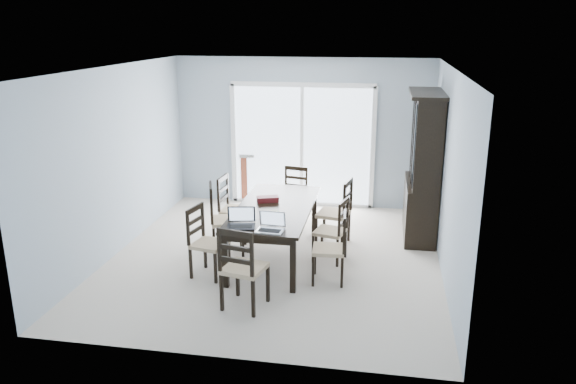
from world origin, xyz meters
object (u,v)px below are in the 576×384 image
at_px(laptop_dark, 241,223).
at_px(chair_left_far, 230,201).
at_px(game_box, 268,199).
at_px(chair_end_near, 240,260).
at_px(chair_left_near, 203,234).
at_px(dining_table, 275,212).
at_px(laptop_silver, 270,227).
at_px(chair_right_far, 340,205).
at_px(chair_end_far, 294,189).
at_px(chair_right_near, 336,240).
at_px(hot_tub, 286,168).
at_px(chair_left_mid, 220,211).
at_px(chair_right_mid, 336,224).
at_px(china_hutch, 423,168).
at_px(cell_phone, 272,227).

bearing_deg(laptop_dark, chair_left_far, 99.78).
bearing_deg(game_box, chair_end_near, -88.26).
bearing_deg(chair_left_near, dining_table, 143.16).
bearing_deg(laptop_silver, chair_left_near, 168.11).
bearing_deg(chair_right_far, game_box, 124.85).
bearing_deg(chair_end_far, chair_end_near, 99.00).
bearing_deg(laptop_silver, chair_end_near, -106.20).
xyz_separation_m(chair_right_near, hot_tub, (-1.32, 3.91, -0.11)).
xyz_separation_m(chair_left_near, chair_end_near, (0.72, -0.85, 0.06)).
xyz_separation_m(dining_table, chair_left_far, (-0.80, 0.61, -0.08)).
relative_size(chair_left_mid, hot_tub, 0.61).
height_order(laptop_silver, game_box, laptop_silver).
distance_m(chair_right_near, laptop_dark, 1.20).
height_order(chair_left_far, laptop_silver, chair_left_far).
height_order(chair_end_near, hot_tub, chair_end_near).
relative_size(chair_left_near, laptop_silver, 3.13).
bearing_deg(laptop_silver, dining_table, 101.47).
distance_m(chair_left_far, laptop_dark, 1.60).
relative_size(chair_right_mid, chair_right_far, 0.89).
xyz_separation_m(chair_end_far, hot_tub, (-0.45, 1.79, -0.12)).
bearing_deg(china_hutch, chair_left_near, -145.54).
bearing_deg(chair_end_far, laptop_dark, 94.60).
bearing_deg(laptop_silver, chair_left_far, 124.59).
bearing_deg(hot_tub, chair_right_near, -71.33).
xyz_separation_m(chair_end_near, hot_tub, (-0.34, 4.85, -0.18)).
bearing_deg(chair_end_far, chair_left_mid, 71.93).
bearing_deg(dining_table, hot_tub, 97.37).
distance_m(chair_end_near, laptop_silver, 0.65).
relative_size(chair_right_far, chair_end_far, 1.08).
xyz_separation_m(chair_left_near, chair_right_mid, (1.64, 0.72, -0.02)).
bearing_deg(game_box, dining_table, -55.33).
xyz_separation_m(chair_right_far, cell_phone, (-0.72, -1.44, 0.15)).
distance_m(chair_left_mid, chair_right_far, 1.74).
height_order(chair_right_near, laptop_dark, chair_right_near).
bearing_deg(laptop_dark, game_box, 73.59).
bearing_deg(chair_end_near, china_hutch, 65.02).
relative_size(chair_left_mid, chair_right_far, 1.02).
distance_m(chair_end_far, cell_phone, 2.33).
height_order(chair_right_near, chair_right_mid, chair_right_near).
bearing_deg(hot_tub, chair_left_far, -97.84).
distance_m(china_hutch, chair_left_near, 3.47).
xyz_separation_m(chair_right_near, laptop_silver, (-0.77, -0.35, 0.25)).
height_order(laptop_dark, cell_phone, laptop_dark).
bearing_deg(chair_right_near, china_hutch, -34.83).
distance_m(dining_table, chair_left_far, 1.01).
height_order(chair_right_mid, cell_phone, chair_right_mid).
height_order(dining_table, cell_phone, cell_phone).
bearing_deg(hot_tub, chair_left_mid, -96.43).
relative_size(chair_end_far, laptop_silver, 3.12).
distance_m(chair_left_mid, chair_right_near, 1.81).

